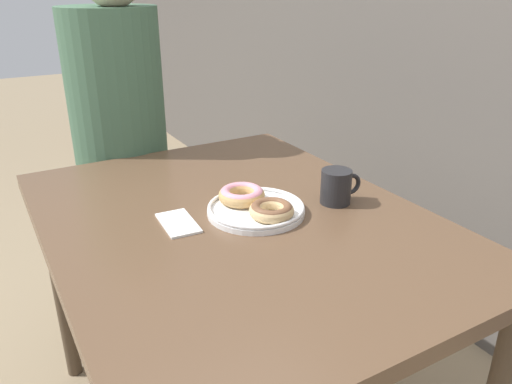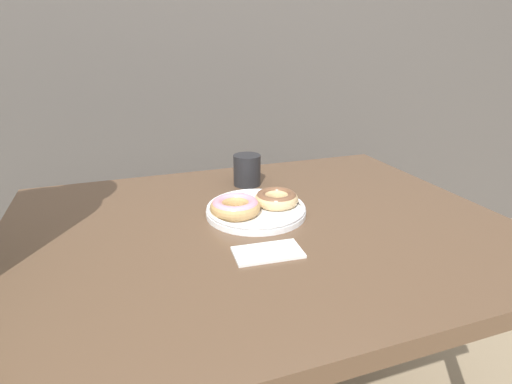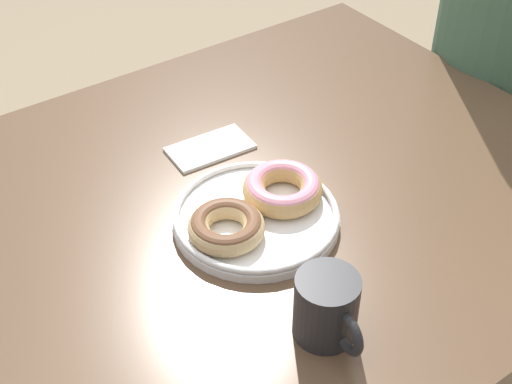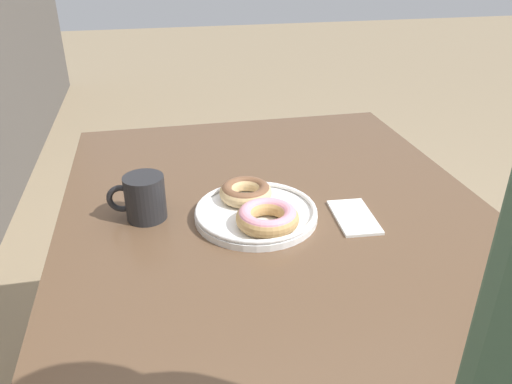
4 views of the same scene
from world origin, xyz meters
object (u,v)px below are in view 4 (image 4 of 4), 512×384
object	(u,v)px
donut_plate	(257,209)
napkin	(354,217)
dining_table	(281,247)
coffee_mug	(144,197)

from	to	relation	value
donut_plate	napkin	distance (m)	0.20
dining_table	coffee_mug	world-z (taller)	coffee_mug
dining_table	donut_plate	world-z (taller)	donut_plate
donut_plate	napkin	world-z (taller)	donut_plate
coffee_mug	donut_plate	bearing A→B (deg)	-103.09
donut_plate	coffee_mug	distance (m)	0.23
donut_plate	dining_table	bearing A→B (deg)	-96.18
coffee_mug	napkin	size ratio (longest dim) A/B	0.81
coffee_mug	napkin	world-z (taller)	coffee_mug
dining_table	coffee_mug	bearing A→B (deg)	78.19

